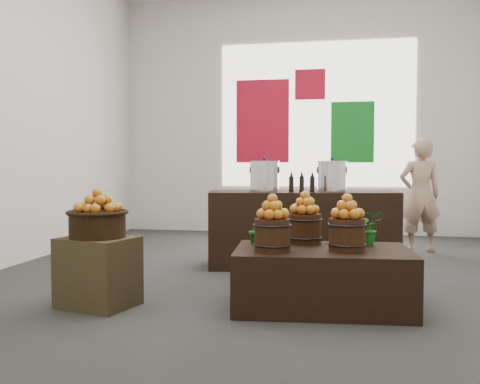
% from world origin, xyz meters
% --- Properties ---
extents(ground, '(7.00, 7.00, 0.00)m').
position_xyz_m(ground, '(0.00, 0.00, 0.00)').
color(ground, '#323230').
rests_on(ground, ground).
extents(back_wall, '(6.00, 0.04, 4.00)m').
position_xyz_m(back_wall, '(0.00, 3.50, 2.00)').
color(back_wall, silver).
rests_on(back_wall, ground).
extents(back_opening, '(3.20, 0.02, 2.40)m').
position_xyz_m(back_opening, '(0.30, 3.48, 2.00)').
color(back_opening, white).
rests_on(back_opening, back_wall).
extents(deco_red_left, '(0.90, 0.04, 1.40)m').
position_xyz_m(deco_red_left, '(-0.60, 3.47, 1.90)').
color(deco_red_left, '#B60E28').
rests_on(deco_red_left, back_wall).
extents(deco_green_right, '(0.70, 0.04, 1.00)m').
position_xyz_m(deco_green_right, '(0.90, 3.47, 1.70)').
color(deco_green_right, '#12781F').
rests_on(deco_green_right, back_wall).
extents(deco_red_upper, '(0.50, 0.04, 0.50)m').
position_xyz_m(deco_red_upper, '(0.20, 3.47, 2.50)').
color(deco_red_upper, '#B60E28').
rests_on(deco_red_upper, back_wall).
extents(crate, '(0.67, 0.60, 0.57)m').
position_xyz_m(crate, '(-1.25, -1.51, 0.29)').
color(crate, brown).
rests_on(crate, ground).
extents(wicker_basket, '(0.46, 0.46, 0.21)m').
position_xyz_m(wicker_basket, '(-1.25, -1.51, 0.68)').
color(wicker_basket, black).
rests_on(wicker_basket, crate).
extents(apples_in_basket, '(0.36, 0.36, 0.19)m').
position_xyz_m(apples_in_basket, '(-1.25, -1.51, 0.87)').
color(apples_in_basket, '#AE0510').
rests_on(apples_in_basket, wicker_basket).
extents(display_table, '(1.47, 0.97, 0.49)m').
position_xyz_m(display_table, '(0.57, -1.22, 0.24)').
color(display_table, black).
rests_on(display_table, ground).
extents(apple_bucket_front_left, '(0.28, 0.28, 0.26)m').
position_xyz_m(apple_bucket_front_left, '(0.19, -1.45, 0.62)').
color(apple_bucket_front_left, '#38200F').
rests_on(apple_bucket_front_left, display_table).
extents(apples_in_bucket_front_left, '(0.21, 0.21, 0.19)m').
position_xyz_m(apples_in_bucket_front_left, '(0.19, -1.45, 0.84)').
color(apples_in_bucket_front_left, '#AE0510').
rests_on(apples_in_bucket_front_left, apple_bucket_front_left).
extents(apple_bucket_front_right, '(0.28, 0.28, 0.26)m').
position_xyz_m(apple_bucket_front_right, '(0.76, -1.32, 0.62)').
color(apple_bucket_front_right, '#38200F').
rests_on(apple_bucket_front_right, display_table).
extents(apples_in_bucket_front_right, '(0.21, 0.21, 0.19)m').
position_xyz_m(apples_in_bucket_front_right, '(0.76, -1.32, 0.84)').
color(apples_in_bucket_front_right, '#AE0510').
rests_on(apples_in_bucket_front_right, apple_bucket_front_right).
extents(apple_bucket_rear, '(0.28, 0.28, 0.26)m').
position_xyz_m(apple_bucket_rear, '(0.41, -0.98, 0.62)').
color(apple_bucket_rear, '#38200F').
rests_on(apple_bucket_rear, display_table).
extents(apples_in_bucket_rear, '(0.21, 0.21, 0.19)m').
position_xyz_m(apples_in_bucket_rear, '(0.41, -0.98, 0.84)').
color(apples_in_bucket_rear, '#AE0510').
rests_on(apples_in_bucket_rear, apple_bucket_rear).
extents(herb_garnish_right, '(0.28, 0.25, 0.29)m').
position_xyz_m(herb_garnish_right, '(0.94, -0.95, 0.63)').
color(herb_garnish_right, '#135E17').
rests_on(herb_garnish_right, display_table).
extents(herb_garnish_left, '(0.18, 0.16, 0.26)m').
position_xyz_m(herb_garnish_left, '(0.01, -1.10, 0.62)').
color(herb_garnish_left, '#135E17').
rests_on(herb_garnish_left, display_table).
extents(counter, '(2.19, 1.02, 0.86)m').
position_xyz_m(counter, '(0.28, 0.53, 0.43)').
color(counter, black).
rests_on(counter, ground).
extents(stock_pot_left, '(0.33, 0.33, 0.33)m').
position_xyz_m(stock_pot_left, '(-0.14, 0.46, 1.03)').
color(stock_pot_left, silver).
rests_on(stock_pot_left, counter).
extents(stock_pot_center, '(0.33, 0.33, 0.33)m').
position_xyz_m(stock_pot_center, '(0.61, 0.59, 1.03)').
color(stock_pot_center, silver).
rests_on(stock_pot_center, counter).
extents(oil_cruets, '(0.24, 0.10, 0.24)m').
position_xyz_m(oil_cruets, '(0.32, 0.33, 0.98)').
color(oil_cruets, black).
rests_on(oil_cruets, counter).
extents(shopper, '(0.62, 0.47, 1.52)m').
position_xyz_m(shopper, '(1.75, 1.80, 0.76)').
color(shopper, tan).
rests_on(shopper, ground).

